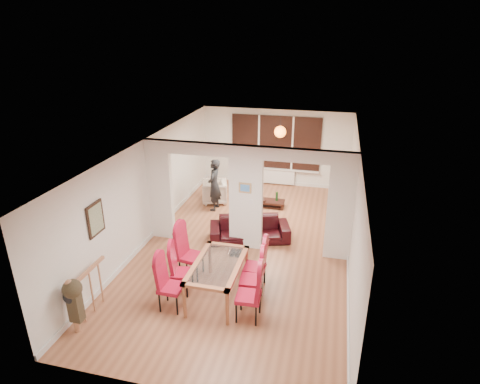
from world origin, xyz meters
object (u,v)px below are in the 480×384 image
at_px(coffee_table, 270,204).
at_px(dining_chair_lc, 191,253).
at_px(dining_chair_la, 171,284).
at_px(dining_chair_rc, 255,264).
at_px(sofa, 250,229).
at_px(armchair, 214,192).
at_px(dining_table, 218,280).
at_px(bowl, 262,201).
at_px(dining_chair_lb, 181,270).
at_px(dining_chair_rb, 251,277).
at_px(dining_chair_ra, 248,293).
at_px(bottle, 277,196).
at_px(person, 214,185).
at_px(television, 331,202).

bearing_deg(coffee_table, dining_chair_lc, -104.04).
bearing_deg(dining_chair_la, dining_chair_lc, 91.45).
xyz_separation_m(dining_chair_lc, dining_chair_rc, (1.41, -0.05, -0.04)).
bearing_deg(sofa, coffee_table, 68.95).
bearing_deg(sofa, armchair, 110.00).
distance_m(dining_table, bowl, 4.51).
xyz_separation_m(dining_table, dining_chair_lc, (-0.76, 0.54, 0.20)).
bearing_deg(dining_chair_lb, dining_chair_rb, -8.64).
distance_m(dining_chair_lb, sofa, 2.64).
height_order(dining_chair_lb, dining_chair_ra, dining_chair_ra).
height_order(dining_chair_la, bottle, dining_chair_la).
relative_size(dining_chair_lc, dining_chair_rc, 1.08).
relative_size(dining_table, bottle, 5.56).
bearing_deg(dining_table, bottle, 84.33).
xyz_separation_m(dining_table, dining_chair_la, (-0.76, -0.56, 0.16)).
bearing_deg(armchair, dining_table, 0.43).
xyz_separation_m(dining_table, coffee_table, (0.26, 4.61, -0.28)).
height_order(dining_chair_rc, person, person).
bearing_deg(dining_chair_rc, dining_table, -142.44).
distance_m(dining_chair_lb, dining_chair_lc, 0.57).
xyz_separation_m(dining_chair_la, dining_chair_ra, (1.50, 0.06, 0.02)).
bearing_deg(dining_chair_ra, dining_chair_lc, 141.72).
relative_size(dining_chair_la, television, 1.26).
xyz_separation_m(dining_table, armchair, (-1.48, 4.56, -0.04)).
xyz_separation_m(dining_table, person, (-1.31, 4.04, 0.40)).
bearing_deg(dining_chair_rc, dining_chair_rb, -86.80).
bearing_deg(dining_chair_lc, dining_chair_la, -80.29).
bearing_deg(dining_chair_la, dining_chair_ra, 3.81).
bearing_deg(dining_table, armchair, 107.98).
height_order(dining_chair_ra, coffee_table, dining_chair_ra).
distance_m(sofa, bottle, 2.24).
relative_size(sofa, television, 2.35).
height_order(dining_chair_rc, bowl, dining_chair_rc).
height_order(dining_chair_rb, bowl, dining_chair_rb).
height_order(dining_chair_lc, armchair, dining_chair_lc).
xyz_separation_m(dining_chair_rb, sofa, (-0.57, 2.43, -0.26)).
height_order(dining_table, dining_chair_la, dining_chair_la).
height_order(dining_chair_rc, bottle, dining_chair_rc).
distance_m(dining_chair_lc, armchair, 4.09).
bearing_deg(person, dining_chair_lc, 10.70).
bearing_deg(coffee_table, sofa, -93.93).
distance_m(dining_table, person, 4.27).
height_order(dining_chair_ra, armchair, dining_chair_ra).
relative_size(dining_chair_ra, person, 0.72).
height_order(dining_chair_lb, bowl, dining_chair_lb).
height_order(dining_chair_ra, dining_chair_rb, dining_chair_ra).
height_order(dining_chair_la, dining_chair_lb, dining_chair_la).
xyz_separation_m(dining_chair_la, dining_chair_lc, (0.00, 1.10, 0.05)).
bearing_deg(sofa, dining_chair_rb, -93.97).
bearing_deg(dining_chair_rc, bowl, 98.80).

